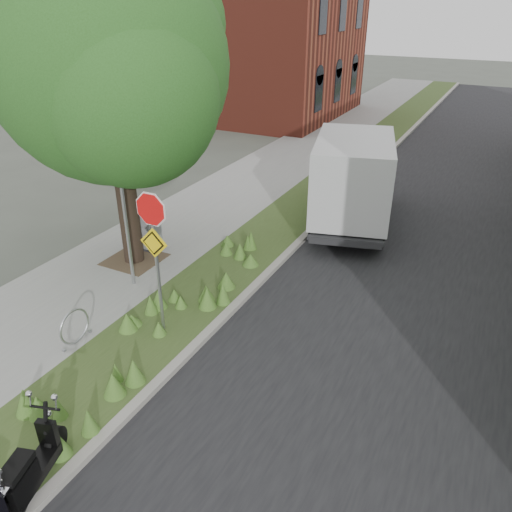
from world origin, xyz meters
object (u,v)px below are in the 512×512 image
at_px(sign_assembly, 154,235).
at_px(utility_cabinet, 143,226).
at_px(scooter_near, 27,476).
at_px(box_truck, 353,176).

height_order(sign_assembly, utility_cabinet, sign_assembly).
height_order(scooter_near, box_truck, box_truck).
xyz_separation_m(sign_assembly, box_truck, (1.71, 7.50, -0.75)).
xyz_separation_m(scooter_near, box_truck, (0.95, 11.62, 1.09)).
relative_size(scooter_near, utility_cabinet, 1.22).
bearing_deg(utility_cabinet, box_truck, 44.14).
height_order(box_truck, utility_cabinet, box_truck).
xyz_separation_m(sign_assembly, scooter_near, (0.75, -4.12, -1.84)).
bearing_deg(box_truck, utility_cabinet, -135.86).
relative_size(scooter_near, box_truck, 0.27).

